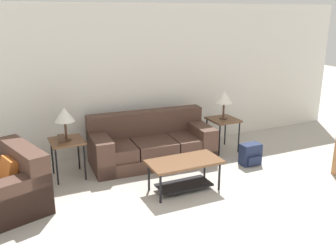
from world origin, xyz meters
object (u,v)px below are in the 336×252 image
at_px(armchair, 5,188).
at_px(side_table_left, 67,144).
at_px(side_table_right, 223,122).
at_px(coffee_table, 184,168).
at_px(backpack, 251,155).
at_px(table_lamp_left, 64,115).
at_px(couch, 151,145).
at_px(table_lamp_right, 224,98).

height_order(armchair, side_table_left, armchair).
bearing_deg(side_table_right, coffee_table, -140.14).
relative_size(armchair, backpack, 3.64).
distance_m(coffee_table, side_table_right, 1.81).
bearing_deg(side_table_left, backpack, -15.40).
distance_m(side_table_left, table_lamp_left, 0.46).
relative_size(coffee_table, side_table_right, 1.73).
bearing_deg(backpack, table_lamp_left, 164.60).
distance_m(couch, armchair, 2.42).
relative_size(couch, coffee_table, 2.01).
xyz_separation_m(couch, coffee_table, (0.01, -1.21, 0.04)).
distance_m(table_lamp_right, backpack, 1.13).
distance_m(side_table_right, table_lamp_left, 2.83).
bearing_deg(table_lamp_right, coffee_table, -140.14).
bearing_deg(couch, armchair, -163.15).
relative_size(armchair, side_table_right, 2.19).
bearing_deg(side_table_left, coffee_table, -39.37).
distance_m(armchair, table_lamp_right, 3.83).
bearing_deg(coffee_table, backpack, 14.48).
xyz_separation_m(coffee_table, backpack, (1.44, 0.37, -0.16)).
bearing_deg(coffee_table, couch, 90.45).
xyz_separation_m(couch, backpack, (1.45, -0.84, -0.12)).
bearing_deg(side_table_right, table_lamp_right, 0.00).
distance_m(coffee_table, side_table_left, 1.83).
relative_size(couch, armchair, 1.59).
bearing_deg(backpack, table_lamp_right, 94.00).
distance_m(side_table_left, side_table_right, 2.79).
relative_size(couch, backpack, 5.77).
xyz_separation_m(side_table_left, side_table_right, (2.79, 0.00, 0.00)).
xyz_separation_m(armchair, table_lamp_left, (0.92, 0.65, 0.70)).
xyz_separation_m(table_lamp_right, backpack, (0.05, -0.78, -0.82)).
bearing_deg(side_table_right, backpack, -86.00).
height_order(armchair, side_table_right, armchair).
height_order(couch, armchair, couch).
bearing_deg(side_table_right, table_lamp_left, 180.00).
distance_m(side_table_left, table_lamp_right, 2.83).
xyz_separation_m(couch, table_lamp_right, (1.39, -0.05, 0.70)).
distance_m(couch, side_table_right, 1.41).
height_order(couch, side_table_left, couch).
bearing_deg(couch, table_lamp_left, -177.82).
height_order(table_lamp_left, backpack, table_lamp_left).
bearing_deg(couch, side_table_right, -2.19).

